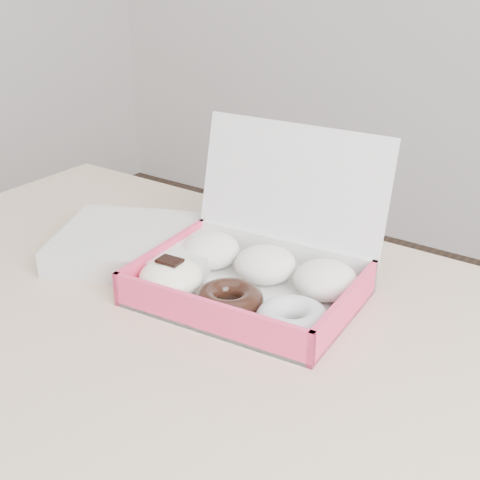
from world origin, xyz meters
The scene contains 3 objects.
table centered at (0.00, 0.00, 0.67)m, with size 1.20×0.80×0.75m.
donut_box centered at (0.03, 0.13, 0.78)m, with size 0.32×0.29×0.21m.
newspapers centered at (-0.18, 0.13, 0.77)m, with size 0.25×0.20×0.04m, color silver.
Camera 1 is at (0.50, -0.56, 1.22)m, focal length 50.00 mm.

